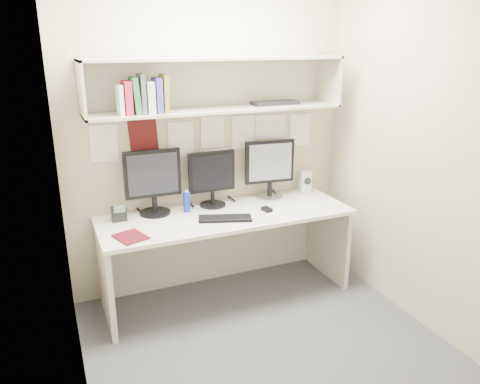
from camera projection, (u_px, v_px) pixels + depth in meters
name	position (u px, v px, depth m)	size (l,w,h in m)	color
floor	(260.00, 337.00, 3.37)	(2.40, 2.00, 0.01)	#444449
wall_back	(210.00, 135.00, 3.85)	(2.40, 0.02, 2.60)	#B8AC8D
wall_front	(359.00, 213.00, 2.10)	(2.40, 0.02, 2.60)	#B8AC8D
wall_left	(63.00, 184.00, 2.52)	(0.02, 2.00, 2.60)	#B8AC8D
wall_right	(410.00, 146.00, 3.42)	(0.02, 2.00, 2.60)	#B8AC8D
desk	(227.00, 255.00, 3.83)	(2.00, 0.70, 0.73)	silver
overhead_hutch	(215.00, 84.00, 3.59)	(2.00, 0.38, 0.40)	beige
pinned_papers	(210.00, 141.00, 3.86)	(1.92, 0.01, 0.48)	white
monitor_left	(153.00, 180.00, 3.63)	(0.44, 0.24, 0.51)	black
monitor_center	(212.00, 176.00, 3.82)	(0.39, 0.22, 0.46)	black
monitor_right	(270.00, 167.00, 4.01)	(0.44, 0.24, 0.51)	#A5A5AA
keyboard	(225.00, 218.00, 3.58)	(0.40, 0.14, 0.02)	black
mouse	(267.00, 209.00, 3.76)	(0.06, 0.09, 0.03)	black
speaker	(305.00, 182.00, 4.21)	(0.11, 0.11, 0.19)	#B7B7B3
blue_bottle	(187.00, 202.00, 3.73)	(0.06, 0.06, 0.18)	#162497
maroon_notebook	(131.00, 237.00, 3.25)	(0.18, 0.22, 0.01)	#510E14
desk_phone	(119.00, 214.00, 3.55)	(0.12, 0.11, 0.14)	black
book_stack	(143.00, 96.00, 3.30)	(0.35, 0.17, 0.28)	white
hutch_tray	(275.00, 103.00, 3.81)	(0.39, 0.15, 0.03)	black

